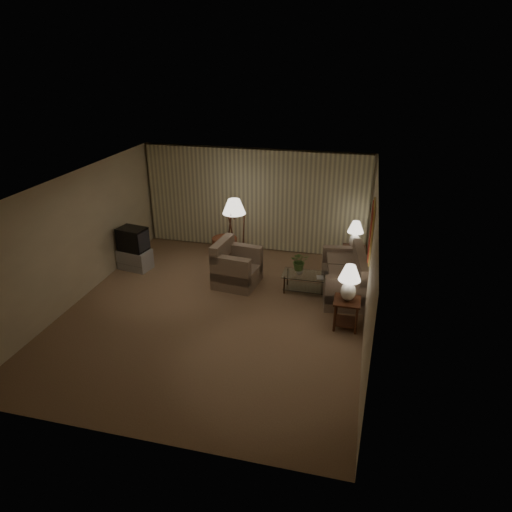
{
  "coord_description": "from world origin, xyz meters",
  "views": [
    {
      "loc": [
        2.75,
        -7.69,
        4.93
      ],
      "look_at": [
        0.73,
        0.6,
        1.07
      ],
      "focal_mm": 32.0,
      "sensor_mm": 36.0,
      "label": 1
    }
  ],
  "objects_px": {
    "table_lamp_far": "(355,232)",
    "sofa": "(343,278)",
    "ottoman": "(225,246)",
    "coffee_table": "(306,280)",
    "vase": "(299,270)",
    "armchair": "(237,268)",
    "tv_cabinet": "(135,259)",
    "floor_lamp": "(235,232)",
    "table_lamp_near": "(349,280)",
    "side_table_far": "(353,255)",
    "side_table_near": "(347,309)",
    "crt_tv": "(133,239)"
  },
  "relations": [
    {
      "from": "side_table_far",
      "to": "crt_tv",
      "type": "relative_size",
      "value": 0.83
    },
    {
      "from": "sofa",
      "to": "crt_tv",
      "type": "distance_m",
      "value": 5.07
    },
    {
      "from": "tv_cabinet",
      "to": "floor_lamp",
      "type": "relative_size",
      "value": 0.49
    },
    {
      "from": "table_lamp_near",
      "to": "coffee_table",
      "type": "bearing_deg",
      "value": 127.62
    },
    {
      "from": "floor_lamp",
      "to": "vase",
      "type": "relative_size",
      "value": 10.3
    },
    {
      "from": "sofa",
      "to": "crt_tv",
      "type": "relative_size",
      "value": 2.75
    },
    {
      "from": "side_table_near",
      "to": "armchair",
      "type": "bearing_deg",
      "value": 154.07
    },
    {
      "from": "side_table_far",
      "to": "tv_cabinet",
      "type": "bearing_deg",
      "value": -167.32
    },
    {
      "from": "sofa",
      "to": "floor_lamp",
      "type": "distance_m",
      "value": 2.88
    },
    {
      "from": "armchair",
      "to": "side_table_near",
      "type": "bearing_deg",
      "value": -109.54
    },
    {
      "from": "armchair",
      "to": "table_lamp_near",
      "type": "bearing_deg",
      "value": -109.54
    },
    {
      "from": "side_table_near",
      "to": "side_table_far",
      "type": "xyz_separation_m",
      "value": [
        -0.0,
        2.6,
        0.0
      ]
    },
    {
      "from": "armchair",
      "to": "coffee_table",
      "type": "distance_m",
      "value": 1.58
    },
    {
      "from": "table_lamp_near",
      "to": "floor_lamp",
      "type": "xyz_separation_m",
      "value": [
        -2.86,
        2.19,
        -0.13
      ]
    },
    {
      "from": "side_table_near",
      "to": "ottoman",
      "type": "distance_m",
      "value": 4.37
    },
    {
      "from": "ottoman",
      "to": "side_table_far",
      "type": "bearing_deg",
      "value": -3.77
    },
    {
      "from": "crt_tv",
      "to": "vase",
      "type": "bearing_deg",
      "value": 7.46
    },
    {
      "from": "sofa",
      "to": "table_lamp_far",
      "type": "bearing_deg",
      "value": 165.19
    },
    {
      "from": "sofa",
      "to": "side_table_near",
      "type": "xyz_separation_m",
      "value": [
        0.15,
        -1.35,
        0.02
      ]
    },
    {
      "from": "sofa",
      "to": "vase",
      "type": "height_order",
      "value": "sofa"
    },
    {
      "from": "side_table_far",
      "to": "table_lamp_far",
      "type": "distance_m",
      "value": 0.59
    },
    {
      "from": "sofa",
      "to": "floor_lamp",
      "type": "xyz_separation_m",
      "value": [
        -2.71,
        0.84,
        0.51
      ]
    },
    {
      "from": "table_lamp_far",
      "to": "vase",
      "type": "bearing_deg",
      "value": -129.51
    },
    {
      "from": "armchair",
      "to": "sofa",
      "type": "bearing_deg",
      "value": -80.8
    },
    {
      "from": "table_lamp_far",
      "to": "tv_cabinet",
      "type": "height_order",
      "value": "table_lamp_far"
    },
    {
      "from": "side_table_far",
      "to": "tv_cabinet",
      "type": "relative_size",
      "value": 0.72
    },
    {
      "from": "armchair",
      "to": "coffee_table",
      "type": "xyz_separation_m",
      "value": [
        1.57,
        0.02,
        -0.13
      ]
    },
    {
      "from": "floor_lamp",
      "to": "ottoman",
      "type": "xyz_separation_m",
      "value": [
        -0.47,
        0.63,
        -0.68
      ]
    },
    {
      "from": "coffee_table",
      "to": "tv_cabinet",
      "type": "distance_m",
      "value": 4.24
    },
    {
      "from": "coffee_table",
      "to": "ottoman",
      "type": "distance_m",
      "value": 2.84
    },
    {
      "from": "table_lamp_far",
      "to": "tv_cabinet",
      "type": "relative_size",
      "value": 0.8
    },
    {
      "from": "coffee_table",
      "to": "vase",
      "type": "bearing_deg",
      "value": 180.0
    },
    {
      "from": "side_table_near",
      "to": "vase",
      "type": "distance_m",
      "value": 1.68
    },
    {
      "from": "side_table_near",
      "to": "vase",
      "type": "xyz_separation_m",
      "value": [
        -1.11,
        1.25,
        0.09
      ]
    },
    {
      "from": "tv_cabinet",
      "to": "ottoman",
      "type": "xyz_separation_m",
      "value": [
        1.87,
        1.39,
        -0.03
      ]
    },
    {
      "from": "side_table_near",
      "to": "coffee_table",
      "type": "bearing_deg",
      "value": 127.62
    },
    {
      "from": "coffee_table",
      "to": "ottoman",
      "type": "xyz_separation_m",
      "value": [
        -2.36,
        1.57,
        -0.06
      ]
    },
    {
      "from": "side_table_far",
      "to": "table_lamp_near",
      "type": "distance_m",
      "value": 2.67
    },
    {
      "from": "table_lamp_near",
      "to": "ottoman",
      "type": "height_order",
      "value": "table_lamp_near"
    },
    {
      "from": "armchair",
      "to": "ottoman",
      "type": "bearing_deg",
      "value": 32.91
    },
    {
      "from": "table_lamp_far",
      "to": "sofa",
      "type": "bearing_deg",
      "value": -96.84
    },
    {
      "from": "armchair",
      "to": "tv_cabinet",
      "type": "xyz_separation_m",
      "value": [
        -2.66,
        0.2,
        -0.16
      ]
    },
    {
      "from": "armchair",
      "to": "ottoman",
      "type": "height_order",
      "value": "armchair"
    },
    {
      "from": "coffee_table",
      "to": "tv_cabinet",
      "type": "xyz_separation_m",
      "value": [
        -4.24,
        0.18,
        -0.03
      ]
    },
    {
      "from": "table_lamp_far",
      "to": "crt_tv",
      "type": "distance_m",
      "value": 5.33
    },
    {
      "from": "sofa",
      "to": "ottoman",
      "type": "relative_size",
      "value": 3.03
    },
    {
      "from": "table_lamp_far",
      "to": "table_lamp_near",
      "type": "bearing_deg",
      "value": -90.0
    },
    {
      "from": "armchair",
      "to": "ottoman",
      "type": "relative_size",
      "value": 1.79
    },
    {
      "from": "table_lamp_near",
      "to": "vase",
      "type": "height_order",
      "value": "table_lamp_near"
    },
    {
      "from": "side_table_far",
      "to": "coffee_table",
      "type": "distance_m",
      "value": 1.66
    }
  ]
}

